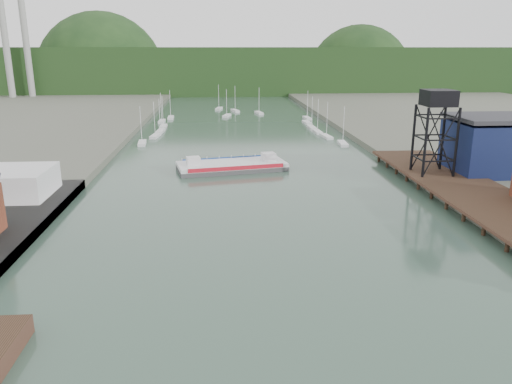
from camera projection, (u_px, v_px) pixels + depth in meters
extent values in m
plane|color=#2A4237|center=(302.00, 380.00, 40.09)|extent=(600.00, 600.00, 0.00)
cube|color=black|center=(474.00, 192.00, 85.31)|extent=(14.00, 70.00, 0.50)
cylinder|color=black|center=(439.00, 199.00, 85.19)|extent=(0.60, 0.60, 2.20)
cylinder|color=black|center=(506.00, 198.00, 86.05)|extent=(0.60, 0.60, 2.20)
cylinder|color=black|center=(425.00, 143.00, 92.66)|extent=(0.50, 0.50, 13.00)
cylinder|color=black|center=(457.00, 143.00, 93.09)|extent=(0.50, 0.50, 13.00)
cylinder|color=black|center=(413.00, 138.00, 98.40)|extent=(0.50, 0.50, 13.00)
cylinder|color=black|center=(443.00, 137.00, 98.83)|extent=(0.50, 0.50, 13.00)
cube|color=black|center=(439.00, 98.00, 93.52)|extent=(5.50, 5.50, 3.00)
cube|color=#0C1137|center=(502.00, 147.00, 99.30)|extent=(20.00, 14.00, 10.00)
cube|color=#2D2D33|center=(506.00, 118.00, 97.66)|extent=(20.50, 14.50, 0.80)
cube|color=silver|center=(142.00, 143.00, 137.53)|extent=(2.67, 7.65, 0.90)
cube|color=silver|center=(155.00, 136.00, 148.62)|extent=(2.81, 7.67, 0.90)
cube|color=silver|center=(160.00, 131.00, 157.16)|extent=(2.35, 7.59, 0.90)
cube|color=silver|center=(163.00, 127.00, 166.65)|extent=(2.01, 7.50, 0.90)
cube|color=silver|center=(162.00, 121.00, 178.25)|extent=(2.00, 7.50, 0.90)
cube|color=silver|center=(171.00, 118.00, 187.83)|extent=(2.16, 7.54, 0.90)
cube|color=silver|center=(343.00, 144.00, 136.82)|extent=(2.53, 7.62, 0.90)
cube|color=silver|center=(326.00, 137.00, 147.66)|extent=(2.76, 7.67, 0.90)
cube|color=silver|center=(317.00, 132.00, 156.00)|extent=(2.22, 7.56, 0.90)
cube|color=silver|center=(312.00, 128.00, 164.61)|extent=(2.18, 7.54, 0.90)
cube|color=silver|center=(307.00, 123.00, 175.26)|extent=(2.46, 7.61, 0.90)
cube|color=silver|center=(307.00, 118.00, 186.53)|extent=(2.48, 7.61, 0.90)
cube|color=silver|center=(227.00, 116.00, 193.02)|extent=(3.78, 7.76, 0.90)
cube|color=silver|center=(259.00, 113.00, 201.63)|extent=(3.31, 7.74, 0.90)
cube|color=silver|center=(235.00, 111.00, 208.62)|extent=(3.76, 7.76, 0.90)
cube|color=silver|center=(219.00, 109.00, 215.80)|extent=(3.40, 7.74, 0.90)
cylinder|color=gray|center=(5.00, 39.00, 244.17)|extent=(3.20, 3.20, 60.00)
cylinder|color=gray|center=(26.00, 39.00, 249.53)|extent=(3.20, 3.20, 60.00)
cube|color=black|center=(227.00, 70.00, 324.10)|extent=(500.00, 120.00, 28.00)
sphere|color=black|center=(103.00, 76.00, 319.48)|extent=(80.00, 80.00, 80.00)
sphere|color=black|center=(358.00, 78.00, 341.79)|extent=(70.00, 70.00, 70.00)
cube|color=#434446|center=(232.00, 168.00, 108.87)|extent=(24.64, 13.67, 0.93)
cube|color=silver|center=(232.00, 164.00, 108.64)|extent=(24.64, 13.67, 0.74)
cube|color=red|center=(237.00, 168.00, 104.24)|extent=(20.11, 4.13, 0.84)
cube|color=navy|center=(227.00, 159.00, 112.94)|extent=(20.11, 4.13, 0.84)
cube|color=silver|center=(193.00, 161.00, 106.17)|extent=(3.28, 3.28, 1.86)
cube|color=silver|center=(269.00, 157.00, 110.48)|extent=(3.28, 3.28, 1.86)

